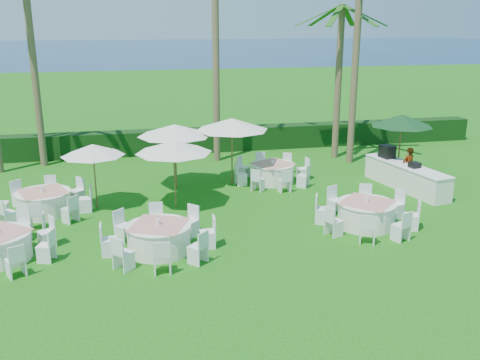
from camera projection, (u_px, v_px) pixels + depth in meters
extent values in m
plane|color=#16580F|center=(197.00, 245.00, 16.33)|extent=(120.00, 120.00, 0.00)
cube|color=black|center=(165.00, 142.00, 27.39)|extent=(34.00, 1.00, 1.20)
plane|color=#062042|center=(131.00, 52.00, 111.82)|extent=(260.00, 260.00, 0.00)
cube|color=white|center=(46.00, 232.00, 16.06)|extent=(0.58, 0.58, 0.92)
cube|color=white|center=(21.00, 226.00, 16.52)|extent=(0.54, 0.54, 0.92)
cube|color=white|center=(15.00, 260.00, 14.19)|extent=(0.58, 0.58, 0.92)
cube|color=white|center=(46.00, 246.00, 15.10)|extent=(0.54, 0.54, 0.92)
cylinder|color=white|center=(159.00, 238.00, 15.76)|extent=(1.85, 1.85, 0.80)
cylinder|color=white|center=(158.00, 225.00, 15.64)|extent=(1.93, 1.93, 0.03)
cube|color=tan|center=(158.00, 225.00, 15.64)|extent=(1.96, 1.96, 0.01)
cylinder|color=silver|center=(158.00, 222.00, 15.61)|extent=(0.13, 0.13, 0.17)
cube|color=white|center=(190.00, 221.00, 16.89)|extent=(0.64, 0.64, 0.96)
cube|color=white|center=(156.00, 219.00, 17.10)|extent=(0.46, 0.46, 0.96)
cube|color=white|center=(124.00, 226.00, 16.50)|extent=(0.64, 0.64, 0.96)
cube|color=white|center=(109.00, 240.00, 15.47)|extent=(0.46, 0.46, 0.96)
cube|color=white|center=(123.00, 253.00, 14.59)|extent=(0.64, 0.64, 0.96)
cube|color=white|center=(162.00, 256.00, 14.38)|extent=(0.46, 0.46, 0.96)
cube|color=white|center=(198.00, 247.00, 14.97)|extent=(0.64, 0.64, 0.96)
cube|color=white|center=(208.00, 232.00, 16.01)|extent=(0.46, 0.46, 0.96)
cylinder|color=white|center=(366.00, 215.00, 17.69)|extent=(1.85, 1.85, 0.80)
cylinder|color=white|center=(367.00, 203.00, 17.57)|extent=(1.93, 1.93, 0.03)
cube|color=tan|center=(367.00, 202.00, 17.56)|extent=(2.12, 2.12, 0.01)
cylinder|color=silver|center=(367.00, 200.00, 17.54)|extent=(0.13, 0.13, 0.17)
cube|color=white|center=(396.00, 204.00, 18.44)|extent=(0.58, 0.58, 0.97)
cube|color=white|center=(365.00, 199.00, 19.03)|extent=(0.59, 0.59, 0.97)
cube|color=white|center=(336.00, 201.00, 18.82)|extent=(0.58, 0.58, 0.97)
cube|color=white|center=(322.00, 209.00, 17.94)|extent=(0.59, 0.59, 0.97)
cube|color=white|center=(334.00, 221.00, 16.90)|extent=(0.58, 0.58, 0.97)
cube|color=white|center=(368.00, 228.00, 16.31)|extent=(0.59, 0.59, 0.97)
cube|color=white|center=(401.00, 226.00, 16.51)|extent=(0.58, 0.58, 0.97)
cube|color=white|center=(412.00, 215.00, 17.40)|extent=(0.59, 0.59, 0.97)
cylinder|color=white|center=(44.00, 203.00, 18.81)|extent=(1.82, 1.82, 0.79)
cylinder|color=white|center=(43.00, 192.00, 18.69)|extent=(1.90, 1.90, 0.03)
cube|color=tan|center=(43.00, 192.00, 18.69)|extent=(1.89, 1.89, 0.01)
cylinder|color=silver|center=(42.00, 189.00, 18.66)|extent=(0.13, 0.13, 0.17)
cube|color=white|center=(86.00, 199.00, 19.03)|extent=(0.46, 0.46, 0.95)
cube|color=white|center=(77.00, 191.00, 19.91)|extent=(0.63, 0.63, 0.95)
cube|color=white|center=(50.00, 189.00, 20.13)|extent=(0.46, 0.46, 0.95)
cube|color=white|center=(20.00, 194.00, 19.56)|extent=(0.63, 0.63, 0.95)
cube|color=white|center=(1.00, 203.00, 18.55)|extent=(0.46, 0.46, 0.95)
cube|color=white|center=(7.00, 213.00, 17.67)|extent=(0.63, 0.63, 0.95)
cube|color=white|center=(36.00, 215.00, 17.45)|extent=(0.46, 0.46, 0.95)
cube|color=white|center=(70.00, 209.00, 18.01)|extent=(0.63, 0.63, 0.95)
cylinder|color=white|center=(272.00, 173.00, 22.50)|extent=(1.78, 1.78, 0.77)
cylinder|color=white|center=(273.00, 164.00, 22.39)|extent=(1.85, 1.85, 0.03)
cube|color=tan|center=(273.00, 164.00, 22.38)|extent=(1.93, 1.93, 0.01)
cylinder|color=silver|center=(273.00, 162.00, 22.35)|extent=(0.12, 0.12, 0.16)
cube|color=white|center=(303.00, 169.00, 22.86)|extent=(0.47, 0.47, 0.93)
cube|color=white|center=(286.00, 164.00, 23.65)|extent=(0.61, 0.61, 0.93)
cube|color=white|center=(262.00, 163.00, 23.75)|extent=(0.47, 0.47, 0.93)
cube|color=white|center=(243.00, 167.00, 23.10)|extent=(0.61, 0.61, 0.93)
cube|color=white|center=(241.00, 174.00, 22.09)|extent=(0.47, 0.47, 0.93)
cube|color=white|center=(258.00, 180.00, 21.30)|extent=(0.61, 0.61, 0.93)
cube|color=white|center=(285.00, 181.00, 21.20)|extent=(0.47, 0.47, 0.93)
cube|color=white|center=(303.00, 176.00, 21.85)|extent=(0.61, 0.61, 0.93)
cylinder|color=brown|center=(95.00, 178.00, 19.21)|extent=(0.05, 0.05, 2.28)
cone|color=silver|center=(93.00, 150.00, 18.91)|extent=(2.25, 2.25, 0.41)
sphere|color=brown|center=(92.00, 146.00, 18.87)|extent=(0.09, 0.09, 0.09)
cylinder|color=brown|center=(175.00, 176.00, 19.32)|extent=(0.06, 0.06, 2.37)
cone|color=silver|center=(174.00, 147.00, 19.01)|extent=(2.76, 2.76, 0.43)
sphere|color=brown|center=(174.00, 143.00, 18.97)|extent=(0.09, 0.09, 0.09)
cylinder|color=brown|center=(176.00, 158.00, 21.48)|extent=(0.06, 0.06, 2.53)
cone|color=silver|center=(175.00, 130.00, 21.15)|extent=(2.97, 2.97, 0.46)
sphere|color=brown|center=(175.00, 126.00, 21.10)|extent=(0.10, 0.10, 0.10)
cylinder|color=brown|center=(232.00, 153.00, 22.03)|extent=(0.06, 0.06, 2.66)
cone|color=silver|center=(232.00, 124.00, 21.69)|extent=(3.00, 3.00, 0.48)
sphere|color=brown|center=(232.00, 120.00, 21.64)|extent=(0.11, 0.11, 0.11)
cylinder|color=brown|center=(399.00, 149.00, 22.63)|extent=(0.06, 0.06, 2.70)
cone|color=#103B19|center=(402.00, 120.00, 22.28)|extent=(2.59, 2.59, 0.49)
sphere|color=brown|center=(402.00, 116.00, 22.23)|extent=(0.11, 0.11, 0.11)
cube|color=white|center=(406.00, 177.00, 21.58)|extent=(1.67, 4.35, 0.96)
cube|color=white|center=(407.00, 165.00, 21.44)|extent=(1.73, 4.41, 0.04)
cube|color=black|center=(387.00, 152.00, 22.48)|extent=(0.59, 0.67, 0.53)
cube|color=black|center=(415.00, 165.00, 21.03)|extent=(0.44, 0.44, 0.21)
imported|color=gray|center=(408.00, 167.00, 21.89)|extent=(0.67, 0.53, 1.62)
cylinder|color=brown|center=(33.00, 60.00, 23.81)|extent=(0.32, 0.32, 9.72)
cylinder|color=brown|center=(215.00, 19.00, 24.21)|extent=(0.32, 0.32, 13.20)
cylinder|color=brown|center=(338.00, 84.00, 25.68)|extent=(0.32, 0.32, 7.28)
cube|color=#185615|center=(365.00, 15.00, 24.86)|extent=(2.22, 0.56, 1.00)
cube|color=#185615|center=(348.00, 15.00, 25.72)|extent=(1.56, 1.92, 1.00)
cube|color=#185615|center=(325.00, 15.00, 25.63)|extent=(1.11, 2.14, 1.00)
cube|color=#185615|center=(319.00, 15.00, 24.68)|extent=(2.22, 0.56, 1.00)
cube|color=#185615|center=(335.00, 15.00, 23.82)|extent=(1.56, 1.92, 1.00)
cube|color=#185615|center=(359.00, 15.00, 23.91)|extent=(1.11, 2.14, 1.00)
cylinder|color=brown|center=(355.00, 71.00, 24.55)|extent=(0.32, 0.32, 8.65)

